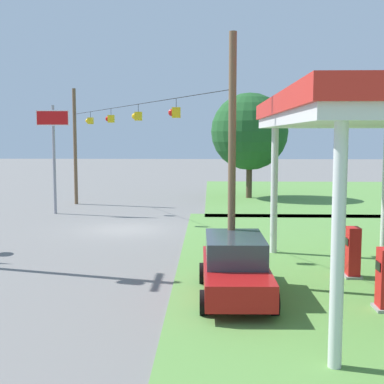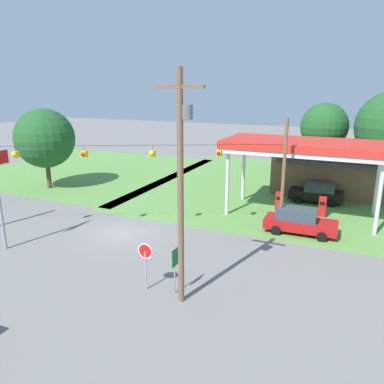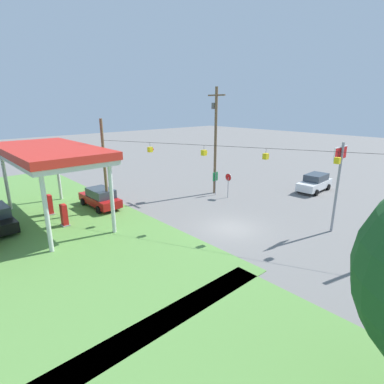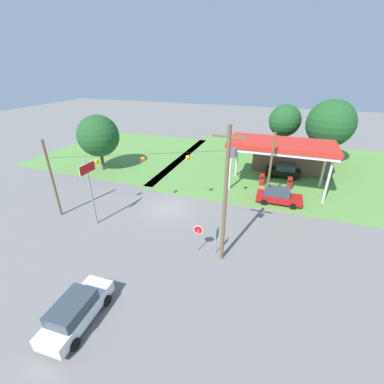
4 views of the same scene
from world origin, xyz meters
The scene contains 18 objects.
ground_plane centered at (0.00, 0.00, 0.00)m, with size 160.00×160.00×0.00m, color slate.
grass_verge_station_corner centered at (12.66, 17.15, 0.02)m, with size 36.00×28.00×0.04m, color #5B8E42.
grass_verge_opposite_corner centered at (-16.00, 16.00, 0.02)m, with size 24.00×24.00×0.04m, color #5B8E42.
gas_station_canopy centered at (10.66, 9.10, 5.45)m, with size 12.18×5.82×5.97m.
gas_station_store centered at (12.38, 17.13, 1.95)m, with size 10.92×6.68×3.86m.
fuel_pump_near centered at (8.98, 9.10, 0.83)m, with size 0.71×0.56×1.74m.
fuel_pump_far centered at (12.34, 9.10, 0.83)m, with size 0.71×0.56×1.74m.
car_at_pumps_front centered at (11.20, 5.07, 0.92)m, with size 4.92×2.19×1.79m.
car_at_pumps_rear centered at (11.50, 13.14, 0.95)m, with size 4.60×2.22×1.86m.
car_on_crossroad centered at (0.60, -14.50, 0.95)m, with size 2.27×5.01×1.85m.
stop_sign_roadside centered at (5.35, -5.77, 1.81)m, with size 0.80×0.08×2.50m.
stop_sign_overhead centered at (-5.30, -5.14, 4.56)m, with size 0.22×2.01×6.57m.
route_sign centered at (6.85, -5.50, 1.71)m, with size 0.10×0.70×2.40m.
utility_pole_main centered at (7.46, -6.00, 5.96)m, with size 2.20×0.44×10.70m.
signal_span_gantry centered at (0.00, -0.01, 4.36)m, with size 20.08×10.24×7.95m.
tree_behind_station centered at (10.67, 24.02, 5.66)m, with size 5.19×5.19×8.28m.
tree_west_verge centered at (-13.77, 7.27, 5.04)m, with size 5.79×5.79×7.94m.
tree_far_back centered at (17.18, 21.42, 6.14)m, with size 6.97×6.97×9.63m.
Camera 4 is at (10.58, -22.08, 14.03)m, focal length 24.00 mm.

